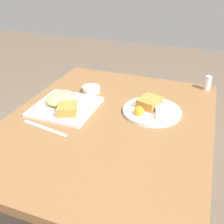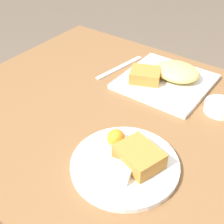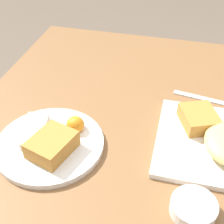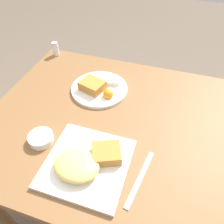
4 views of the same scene
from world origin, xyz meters
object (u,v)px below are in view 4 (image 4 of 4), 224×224
plate_square_near (86,163)px  salt_shaker (56,50)px  plate_oval_far (99,88)px  butter_knife (140,178)px  sauce_ramekin (41,138)px

plate_square_near → salt_shaker: salt_shaker is taller
plate_square_near → plate_oval_far: 0.39m
butter_knife → salt_shaker: bearing=55.4°
salt_shaker → butter_knife: (0.60, -0.58, -0.03)m
sauce_ramekin → salt_shaker: size_ratio=1.22×
plate_oval_far → plate_square_near: bearing=-75.8°
plate_oval_far → butter_knife: 0.45m
plate_square_near → butter_knife: 0.18m
salt_shaker → plate_square_near: bearing=-54.4°
sauce_ramekin → butter_knife: bearing=-5.5°
sauce_ramekin → salt_shaker: 0.59m
plate_square_near → salt_shaker: 0.73m
plate_oval_far → salt_shaker: salt_shaker is taller
plate_oval_far → butter_knife: plate_oval_far is taller
salt_shaker → butter_knife: size_ratio=0.34×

